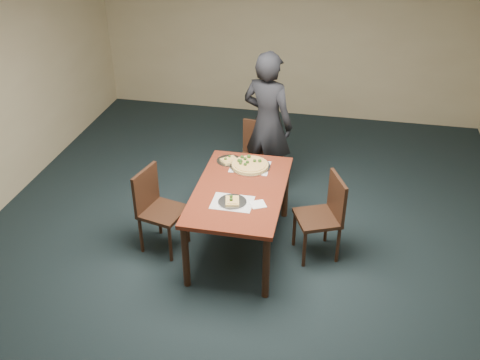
% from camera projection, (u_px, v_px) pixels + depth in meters
% --- Properties ---
extents(ground, '(8.00, 8.00, 0.00)m').
position_uv_depth(ground, '(237.00, 268.00, 5.50)').
color(ground, black).
rests_on(ground, ground).
extents(room_shell, '(8.00, 8.00, 8.00)m').
position_uv_depth(room_shell, '(237.00, 113.00, 4.60)').
color(room_shell, tan).
rests_on(room_shell, ground).
extents(dining_table, '(0.90, 1.50, 0.75)m').
position_uv_depth(dining_table, '(240.00, 196.00, 5.47)').
color(dining_table, '#591E11').
rests_on(dining_table, ground).
extents(chair_far, '(0.47, 0.47, 0.91)m').
position_uv_depth(chair_far, '(257.00, 154.00, 6.54)').
color(chair_far, black).
rests_on(chair_far, ground).
extents(chair_left, '(0.51, 0.51, 0.91)m').
position_uv_depth(chair_left, '(156.00, 205.00, 5.58)').
color(chair_left, black).
rests_on(chair_left, ground).
extents(chair_right, '(0.55, 0.55, 0.91)m').
position_uv_depth(chair_right, '(325.00, 212.00, 5.47)').
color(chair_right, black).
rests_on(chair_right, ground).
extents(diner, '(0.76, 0.63, 1.78)m').
position_uv_depth(diner, '(267.00, 123.00, 6.41)').
color(diner, black).
rests_on(diner, ground).
extents(placemat_main, '(0.42, 0.32, 0.00)m').
position_uv_depth(placemat_main, '(250.00, 167.00, 5.80)').
color(placemat_main, white).
rests_on(placemat_main, dining_table).
extents(placemat_near, '(0.40, 0.30, 0.00)m').
position_uv_depth(placemat_near, '(232.00, 202.00, 5.20)').
color(placemat_near, white).
rests_on(placemat_near, dining_table).
extents(pizza_pan, '(0.44, 0.44, 0.07)m').
position_uv_depth(pizza_pan, '(250.00, 165.00, 5.79)').
color(pizza_pan, silver).
rests_on(pizza_pan, dining_table).
extents(slice_plate_near, '(0.28, 0.28, 0.06)m').
position_uv_depth(slice_plate_near, '(232.00, 201.00, 5.19)').
color(slice_plate_near, silver).
rests_on(slice_plate_near, dining_table).
extents(slice_plate_far, '(0.28, 0.28, 0.06)m').
position_uv_depth(slice_plate_far, '(229.00, 160.00, 5.90)').
color(slice_plate_far, silver).
rests_on(slice_plate_far, dining_table).
extents(napkin, '(0.19, 0.19, 0.01)m').
position_uv_depth(napkin, '(258.00, 204.00, 5.16)').
color(napkin, white).
rests_on(napkin, dining_table).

